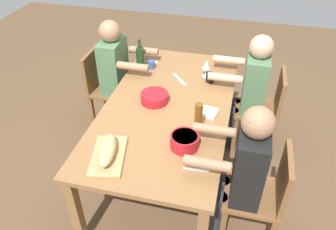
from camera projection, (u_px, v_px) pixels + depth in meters
ground_plane at (168, 166)px, 3.21m from camera, size 8.00×8.00×0.00m
dining_table at (168, 111)px, 2.81m from camera, size 1.96×1.04×0.74m
chair_near_left at (103, 85)px, 3.50m from camera, size 0.40×0.40×0.85m
diner_near_left at (118, 69)px, 3.33m from camera, size 0.41×0.53×1.20m
chair_far_left at (266, 107)px, 3.18m from camera, size 0.40×0.40×0.85m
diner_far_left at (250, 85)px, 3.08m from camera, size 0.41×0.53×1.20m
chair_far_right at (264, 193)px, 2.35m from camera, size 0.40×0.40×0.85m
diner_far_right at (242, 167)px, 2.25m from camera, size 0.41×0.53×1.20m
serving_bowl_pasta at (154, 97)px, 2.77m from camera, size 0.23×0.23×0.08m
serving_bowl_salad at (185, 141)px, 2.32m from camera, size 0.20×0.20×0.10m
cutting_board at (108, 156)px, 2.26m from camera, size 0.44×0.30×0.02m
bread_loaf at (107, 150)px, 2.23m from camera, size 0.34×0.18×0.09m
wine_bottle at (140, 57)px, 3.22m from camera, size 0.08×0.08×0.29m
beer_bottle at (198, 116)px, 2.45m from camera, size 0.06×0.06×0.22m
wine_glass at (206, 65)px, 3.07m from camera, size 0.08×0.08×0.17m
cup_near_left at (151, 65)px, 3.24m from camera, size 0.07×0.07×0.08m
fork_near_left at (150, 62)px, 3.36m from camera, size 0.03×0.17×0.01m
cup_far_left at (210, 78)px, 3.03m from camera, size 0.08×0.08×0.09m
fork_far_right at (196, 169)px, 2.17m from camera, size 0.03×0.17×0.01m
carving_knife at (179, 79)px, 3.08m from camera, size 0.19×0.17×0.01m
napkin_stack at (208, 112)px, 2.66m from camera, size 0.16×0.16×0.02m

